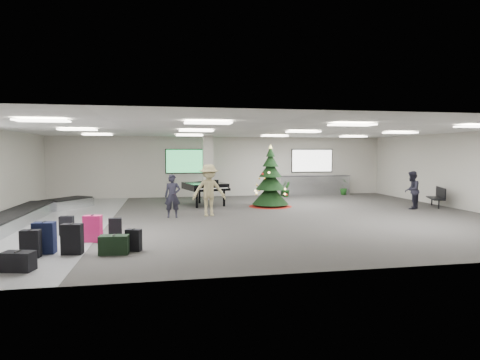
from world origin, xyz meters
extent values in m
plane|color=#383533|center=(0.00, 0.00, 0.00)|extent=(18.00, 18.00, 0.00)
cube|color=beige|center=(0.00, 7.00, 1.60)|extent=(18.00, 0.02, 3.20)
cube|color=beige|center=(0.00, -7.00, 1.60)|extent=(18.00, 0.02, 3.20)
cube|color=beige|center=(9.00, 0.00, 1.60)|extent=(0.02, 14.00, 3.20)
cube|color=silver|center=(0.00, 0.00, 3.20)|extent=(18.00, 14.00, 0.02)
cube|color=slate|center=(-7.00, 0.00, 0.00)|extent=(4.00, 14.00, 0.01)
cube|color=#B9B3A9|center=(-1.00, 5.60, 1.60)|extent=(0.50, 0.50, 3.20)
cube|color=green|center=(-2.00, 6.95, 1.90)|extent=(2.20, 0.08, 1.30)
cube|color=white|center=(5.00, 6.95, 1.90)|extent=(2.40, 0.08, 1.30)
cube|color=white|center=(-6.00, -4.00, 3.14)|extent=(1.20, 0.60, 0.04)
cube|color=white|center=(-6.00, 0.00, 3.14)|extent=(1.20, 0.60, 0.04)
cube|color=white|center=(-6.00, 4.00, 3.14)|extent=(1.20, 0.60, 0.04)
cube|color=white|center=(-2.00, -4.00, 3.14)|extent=(1.20, 0.60, 0.04)
cube|color=white|center=(-2.00, 0.00, 3.14)|extent=(1.20, 0.60, 0.04)
cube|color=white|center=(-2.00, 4.00, 3.14)|extent=(1.20, 0.60, 0.04)
cube|color=white|center=(2.00, -4.00, 3.14)|extent=(1.20, 0.60, 0.04)
cube|color=white|center=(2.00, 0.00, 3.14)|extent=(1.20, 0.60, 0.04)
cube|color=white|center=(2.00, 4.00, 3.14)|extent=(1.20, 0.60, 0.04)
cube|color=white|center=(6.00, -4.00, 3.14)|extent=(1.20, 0.60, 0.04)
cube|color=white|center=(6.00, 0.00, 3.14)|extent=(1.20, 0.60, 0.04)
cube|color=white|center=(6.00, 4.00, 3.14)|extent=(1.20, 0.60, 0.04)
cube|color=silver|center=(-8.00, -1.00, 0.19)|extent=(1.00, 8.00, 0.38)
cube|color=black|center=(-8.00, -1.00, 0.40)|extent=(0.95, 7.90, 0.05)
cube|color=silver|center=(-7.20, 3.60, 0.19)|extent=(1.97, 2.21, 0.38)
cube|color=black|center=(-7.20, 3.60, 0.40)|extent=(1.87, 2.10, 0.05)
cube|color=silver|center=(5.00, 6.65, 0.53)|extent=(4.00, 0.60, 1.05)
cube|color=#303033|center=(5.00, 6.65, 1.06)|extent=(4.05, 0.65, 0.04)
cube|color=black|center=(-6.11, -4.79, 0.32)|extent=(0.42, 0.25, 0.64)
cube|color=black|center=(-6.11, -4.79, 0.64)|extent=(0.03, 0.14, 0.02)
cube|color=black|center=(-5.25, -4.63, 0.36)|extent=(0.49, 0.31, 0.72)
cube|color=black|center=(-5.25, -4.63, 0.73)|extent=(0.05, 0.15, 0.02)
cube|color=#D71C60|center=(-5.01, -3.35, 0.35)|extent=(0.49, 0.33, 0.71)
cube|color=black|center=(-5.01, -3.35, 0.72)|extent=(0.06, 0.16, 0.02)
cube|color=black|center=(-4.51, -2.82, 0.27)|extent=(0.37, 0.23, 0.54)
cube|color=black|center=(-4.51, -2.82, 0.54)|extent=(0.04, 0.12, 0.02)
cube|color=black|center=(-5.91, -4.44, 0.37)|extent=(0.50, 0.32, 0.75)
cube|color=black|center=(-5.91, -4.44, 0.76)|extent=(0.04, 0.17, 0.02)
cube|color=black|center=(-4.30, -4.78, 0.22)|extent=(0.69, 0.39, 0.44)
cube|color=black|center=(-4.30, -4.78, 0.45)|extent=(0.05, 0.20, 0.02)
cube|color=black|center=(-3.87, -4.56, 0.26)|extent=(0.41, 0.31, 0.53)
cube|color=black|center=(-3.87, -4.56, 0.53)|extent=(0.07, 0.12, 0.02)
cube|color=black|center=(-5.90, -2.34, 0.28)|extent=(0.39, 0.23, 0.55)
cube|color=black|center=(-5.90, -2.34, 0.56)|extent=(0.03, 0.13, 0.02)
cube|color=black|center=(-6.02, -5.84, 0.20)|extent=(0.66, 0.47, 0.40)
cube|color=black|center=(-6.02, -5.84, 0.41)|extent=(0.08, 0.20, 0.02)
cone|color=maroon|center=(1.42, 2.54, 0.06)|extent=(1.91, 1.91, 0.12)
cylinder|color=#3F2819|center=(1.42, 2.54, 0.25)|extent=(0.12, 0.12, 0.50)
cone|color=black|center=(1.42, 2.54, 0.55)|extent=(1.61, 1.61, 0.90)
cone|color=black|center=(1.42, 2.54, 1.15)|extent=(1.30, 1.30, 0.80)
cone|color=black|center=(1.42, 2.54, 1.66)|extent=(1.00, 1.00, 0.70)
cone|color=black|center=(1.42, 2.54, 2.06)|extent=(0.70, 0.70, 0.60)
cone|color=black|center=(1.42, 2.54, 2.41)|extent=(0.40, 0.40, 0.45)
cone|color=#FFE566|center=(1.42, 2.54, 2.63)|extent=(0.16, 0.16, 0.18)
cube|color=black|center=(-1.37, 3.48, 0.86)|extent=(2.03, 2.18, 0.29)
cube|color=black|center=(-1.12, 2.51, 0.78)|extent=(1.55, 0.68, 0.10)
cube|color=white|center=(-1.11, 2.48, 0.84)|extent=(1.36, 0.48, 0.02)
cube|color=black|center=(-1.19, 2.77, 1.07)|extent=(0.72, 0.21, 0.23)
cylinder|color=black|center=(-1.80, 2.61, 0.36)|extent=(0.10, 0.10, 0.71)
cylinder|color=black|center=(-0.58, 2.92, 0.36)|extent=(0.10, 0.10, 0.71)
cylinder|color=black|center=(-1.55, 4.19, 0.36)|extent=(0.10, 0.10, 0.71)
cube|color=black|center=(8.41, 1.01, 0.38)|extent=(0.94, 1.44, 0.05)
cylinder|color=black|center=(8.41, 0.47, 0.18)|extent=(0.05, 0.05, 0.36)
cylinder|color=black|center=(8.41, 1.56, 0.18)|extent=(0.05, 0.05, 0.36)
cube|color=black|center=(8.61, 1.01, 0.64)|extent=(0.56, 1.28, 0.46)
imported|color=black|center=(-2.86, 0.27, 0.79)|extent=(0.59, 0.40, 1.58)
imported|color=#9B8E5F|center=(-1.51, 0.42, 0.96)|extent=(1.26, 0.75, 1.92)
imported|color=black|center=(7.02, 0.66, 0.80)|extent=(0.98, 0.97, 1.59)
imported|color=#133D14|center=(3.24, 6.04, 0.41)|extent=(0.53, 0.57, 0.81)
imported|color=#133D14|center=(6.65, 6.46, 0.44)|extent=(0.69, 0.69, 0.88)
camera|label=1|loc=(-3.10, -14.40, 2.39)|focal=30.00mm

